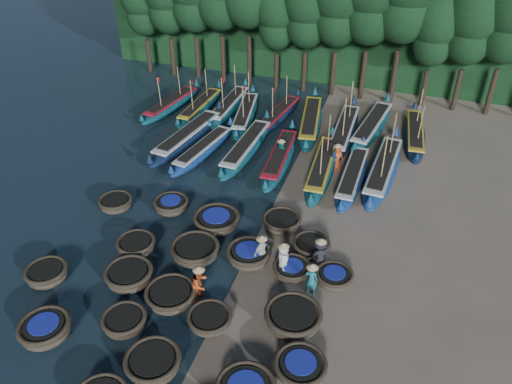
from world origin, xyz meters
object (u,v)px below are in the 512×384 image
(coracle_13, at_px, (210,319))
(coracle_19, at_px, (334,277))
(long_boat_6, at_px, (322,168))
(coracle_10, at_px, (47,274))
(long_boat_8, at_px, (383,170))
(fisherman_0, at_px, (283,259))
(coracle_21, at_px, (171,205))
(fisherman_5, at_px, (281,151))
(coracle_12, at_px, (171,295))
(coracle_24, at_px, (311,246))
(coracle_7, at_px, (153,363))
(fisherman_3, at_px, (320,255))
(fisherman_4, at_px, (262,250))
(coracle_14, at_px, (293,318))
(coracle_20, at_px, (116,203))
(coracle_18, at_px, (292,269))
(long_boat_16, at_px, (372,127))
(long_boat_7, at_px, (352,177))
(coracle_6, at_px, (125,321))
(coracle_23, at_px, (282,222))
(coracle_11, at_px, (129,275))
(long_boat_11, at_px, (229,106))
(fisherman_2, at_px, (200,283))
(fisherman_1, at_px, (311,278))
(long_boat_3, at_px, (203,150))
(coracle_9, at_px, (300,367))
(fisherman_6, at_px, (337,156))
(long_boat_10, at_px, (200,107))
(long_boat_9, at_px, (171,105))
(long_boat_17, at_px, (415,135))
(long_boat_13, at_px, (279,115))
(coracle_22, at_px, (216,221))
(long_boat_12, at_px, (245,115))
(coracle_16, at_px, (195,251))
(long_boat_2, at_px, (188,137))
(coracle_5, at_px, (45,329))
(long_boat_14, at_px, (310,122))
(long_boat_15, at_px, (344,131))
(long_boat_4, at_px, (246,148))

(coracle_13, distance_m, coracle_19, 5.88)
(long_boat_6, bearing_deg, coracle_10, -131.05)
(coracle_10, height_order, long_boat_8, long_boat_8)
(long_boat_8, xyz_separation_m, fisherman_0, (-3.40, -9.62, 0.33))
(coracle_21, xyz_separation_m, fisherman_5, (4.15, 6.86, 0.35))
(coracle_12, relative_size, coracle_24, 1.27)
(coracle_7, bearing_deg, fisherman_3, 57.38)
(fisherman_0, relative_size, fisherman_4, 1.07)
(coracle_14, relative_size, coracle_20, 1.54)
(coracle_18, height_order, long_boat_16, long_boat_16)
(long_boat_7, bearing_deg, coracle_6, -116.48)
(long_boat_6, bearing_deg, coracle_23, -101.84)
(coracle_7, distance_m, coracle_21, 10.00)
(coracle_11, bearing_deg, coracle_14, -0.55)
(coracle_13, relative_size, long_boat_11, 0.25)
(fisherman_2, bearing_deg, fisherman_1, -53.99)
(long_boat_3, xyz_separation_m, long_boat_11, (-0.72, 6.46, 0.04))
(coracle_9, xyz_separation_m, fisherman_6, (-1.44, 14.81, 0.46))
(long_boat_7, bearing_deg, coracle_24, -96.80)
(coracle_24, xyz_separation_m, long_boat_16, (1.14, 13.21, 0.17))
(coracle_20, distance_m, fisherman_6, 13.14)
(coracle_7, distance_m, long_boat_10, 22.13)
(coracle_10, height_order, long_boat_11, long_boat_11)
(long_boat_7, relative_size, fisherman_1, 4.31)
(fisherman_1, bearing_deg, long_boat_9, -42.73)
(long_boat_10, height_order, fisherman_5, long_boat_10)
(coracle_23, relative_size, long_boat_8, 0.23)
(long_boat_9, relative_size, long_boat_17, 0.93)
(coracle_23, bearing_deg, long_boat_13, 106.73)
(coracle_22, relative_size, long_boat_12, 0.38)
(coracle_16, height_order, fisherman_1, fisherman_1)
(fisherman_5, bearing_deg, coracle_12, 95.38)
(coracle_14, bearing_deg, fisherman_3, 85.41)
(long_boat_8, bearing_deg, long_boat_2, -177.13)
(coracle_20, height_order, long_boat_13, long_boat_13)
(coracle_9, bearing_deg, long_boat_7, 91.10)
(coracle_22, height_order, long_boat_7, long_boat_7)
(coracle_5, relative_size, long_boat_14, 0.26)
(long_boat_15, bearing_deg, fisherman_1, -86.46)
(long_boat_6, xyz_separation_m, fisherman_3, (1.57, -7.95, 0.34))
(coracle_12, height_order, coracle_18, coracle_12)
(long_boat_12, bearing_deg, long_boat_14, -7.12)
(long_boat_15, distance_m, fisherman_5, 5.24)
(long_boat_4, bearing_deg, fisherman_5, 0.71)
(coracle_14, bearing_deg, fisherman_0, 113.61)
(long_boat_3, xyz_separation_m, long_boat_16, (9.70, 6.33, 0.09))
(long_boat_4, bearing_deg, long_boat_9, 150.93)
(coracle_23, distance_m, long_boat_10, 14.67)
(long_boat_10, distance_m, fisherman_1, 19.29)
(long_boat_4, xyz_separation_m, long_boat_8, (8.53, -0.11, 0.04))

